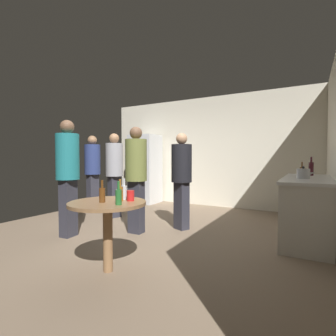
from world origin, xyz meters
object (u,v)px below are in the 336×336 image
object	(u,v)px
refrigerator	(145,169)
person_in_navy_shirt	(93,167)
plastic_cup_red	(130,196)
person_in_teal_shirt	(68,168)
beer_bottle_amber	(120,193)
beer_bottle_green	(119,196)
foreground_table	(108,212)
person_in_gray_shirt	(114,168)
beer_bottle_on_counter	(302,172)
kettle	(303,174)
person_in_olive_shirt	(136,171)
beer_bottle_clear	(124,192)
beer_bottle_brown	(102,194)
wine_bottle_on_counter	(311,168)
person_in_black_shirt	(182,173)

from	to	relation	value
refrigerator	person_in_navy_shirt	distance (m)	1.58
plastic_cup_red	person_in_teal_shirt	world-z (taller)	person_in_teal_shirt
beer_bottle_amber	beer_bottle_green	distance (m)	0.24
refrigerator	person_in_navy_shirt	world-z (taller)	refrigerator
person_in_teal_shirt	person_in_navy_shirt	distance (m)	1.82
plastic_cup_red	person_in_navy_shirt	size ratio (longest dim) A/B	0.07
refrigerator	foreground_table	distance (m)	4.18
refrigerator	plastic_cup_red	distance (m)	4.12
person_in_teal_shirt	person_in_gray_shirt	xyz separation A→B (m)	(-0.24, 1.32, -0.05)
beer_bottle_amber	beer_bottle_on_counter	bearing A→B (deg)	54.14
refrigerator	beer_bottle_green	size ratio (longest dim) A/B	7.83
beer_bottle_on_counter	beer_bottle_amber	bearing A→B (deg)	-125.86
kettle	person_in_olive_shirt	size ratio (longest dim) A/B	0.14
beer_bottle_clear	person_in_teal_shirt	size ratio (longest dim) A/B	0.13
refrigerator	beer_bottle_amber	xyz separation A→B (m)	(2.09, -3.54, -0.08)
beer_bottle_brown	person_in_teal_shirt	world-z (taller)	person_in_teal_shirt
person_in_gray_shirt	person_in_navy_shirt	world-z (taller)	person_in_navy_shirt
beer_bottle_brown	beer_bottle_clear	world-z (taller)	same
beer_bottle_on_counter	person_in_navy_shirt	bearing A→B (deg)	-176.02
person_in_teal_shirt	plastic_cup_red	bearing A→B (deg)	-20.72
wine_bottle_on_counter	person_in_navy_shirt	xyz separation A→B (m)	(-4.23, -0.72, -0.03)
beer_bottle_on_counter	person_in_navy_shirt	size ratio (longest dim) A/B	0.14
kettle	person_in_navy_shirt	bearing A→B (deg)	179.10
beer_bottle_brown	beer_bottle_clear	size ratio (longest dim) A/B	1.00
wine_bottle_on_counter	foreground_table	size ratio (longest dim) A/B	0.39
beer_bottle_amber	beer_bottle_green	size ratio (longest dim) A/B	1.00
wine_bottle_on_counter	beer_bottle_amber	xyz separation A→B (m)	(-1.78, -2.72, -0.20)
person_in_gray_shirt	beer_bottle_clear	bearing A→B (deg)	-28.46
wine_bottle_on_counter	beer_bottle_amber	world-z (taller)	wine_bottle_on_counter
person_in_teal_shirt	person_in_gray_shirt	distance (m)	1.34
wine_bottle_on_counter	beer_bottle_clear	size ratio (longest dim) A/B	1.35
plastic_cup_red	person_in_gray_shirt	world-z (taller)	person_in_gray_shirt
kettle	beer_bottle_brown	xyz separation A→B (m)	(-1.78, -2.11, -0.15)
refrigerator	beer_bottle_clear	bearing A→B (deg)	-58.99
beer_bottle_on_counter	beer_bottle_clear	size ratio (longest dim) A/B	1.00
person_in_navy_shirt	person_in_black_shirt	bearing A→B (deg)	2.26
foreground_table	beer_bottle_brown	bearing A→B (deg)	-109.50
person_in_navy_shirt	wine_bottle_on_counter	bearing A→B (deg)	19.28
beer_bottle_amber	person_in_black_shirt	size ratio (longest dim) A/B	0.14
beer_bottle_amber	wine_bottle_on_counter	bearing A→B (deg)	56.86
kettle	plastic_cup_red	world-z (taller)	kettle
beer_bottle_on_counter	beer_bottle_brown	xyz separation A→B (m)	(-1.75, -2.46, -0.17)
person_in_olive_shirt	person_in_gray_shirt	xyz separation A→B (m)	(-1.02, 0.67, -0.00)
refrigerator	beer_bottle_green	distance (m)	4.35
plastic_cup_red	person_in_teal_shirt	xyz separation A→B (m)	(-1.53, 0.46, 0.24)
plastic_cup_red	person_in_navy_shirt	world-z (taller)	person_in_navy_shirt
wine_bottle_on_counter	beer_bottle_brown	xyz separation A→B (m)	(-1.87, -2.89, -0.20)
plastic_cup_red	person_in_olive_shirt	distance (m)	1.35
person_in_olive_shirt	person_in_black_shirt	bearing A→B (deg)	133.92
plastic_cup_red	wine_bottle_on_counter	bearing A→B (deg)	57.97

